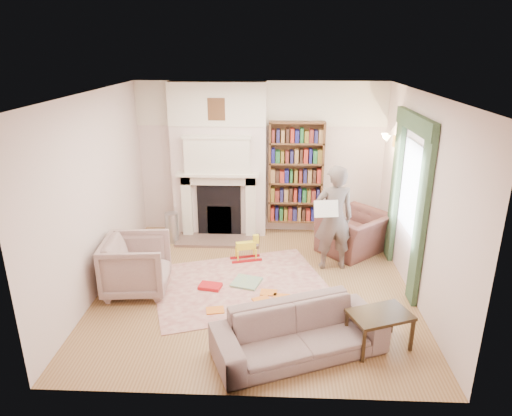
{
  "coord_description": "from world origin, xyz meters",
  "views": [
    {
      "loc": [
        0.27,
        -5.98,
        3.38
      ],
      "look_at": [
        0.0,
        0.25,
        1.15
      ],
      "focal_mm": 32.0,
      "sensor_mm": 36.0,
      "label": 1
    }
  ],
  "objects_px": {
    "armchair_reading": "(354,233)",
    "sofa": "(299,332)",
    "rocking_horse": "(246,248)",
    "paraffin_heater": "(172,227)",
    "armchair_left": "(137,265)",
    "coffee_table": "(379,330)",
    "bookcase": "(296,173)",
    "man_reading": "(334,218)"
  },
  "relations": [
    {
      "from": "rocking_horse",
      "to": "armchair_left",
      "type": "bearing_deg",
      "value": -161.26
    },
    {
      "from": "man_reading",
      "to": "bookcase",
      "type": "bearing_deg",
      "value": -76.94
    },
    {
      "from": "armchair_reading",
      "to": "man_reading",
      "type": "height_order",
      "value": "man_reading"
    },
    {
      "from": "armchair_reading",
      "to": "rocking_horse",
      "type": "relative_size",
      "value": 2.13
    },
    {
      "from": "paraffin_heater",
      "to": "sofa",
      "type": "bearing_deg",
      "value": -55.4
    },
    {
      "from": "sofa",
      "to": "rocking_horse",
      "type": "relative_size",
      "value": 3.87
    },
    {
      "from": "sofa",
      "to": "rocking_horse",
      "type": "distance_m",
      "value": 2.51
    },
    {
      "from": "bookcase",
      "to": "armchair_left",
      "type": "xyz_separation_m",
      "value": [
        -2.35,
        -2.31,
        -0.77
      ]
    },
    {
      "from": "armchair_left",
      "to": "sofa",
      "type": "bearing_deg",
      "value": -125.9
    },
    {
      "from": "armchair_reading",
      "to": "paraffin_heater",
      "type": "relative_size",
      "value": 1.95
    },
    {
      "from": "rocking_horse",
      "to": "paraffin_heater",
      "type": "bearing_deg",
      "value": 136.31
    },
    {
      "from": "rocking_horse",
      "to": "armchair_reading",
      "type": "bearing_deg",
      "value": -2.97
    },
    {
      "from": "armchair_reading",
      "to": "coffee_table",
      "type": "bearing_deg",
      "value": 44.82
    },
    {
      "from": "armchair_left",
      "to": "coffee_table",
      "type": "xyz_separation_m",
      "value": [
        3.21,
        -1.17,
        -0.18
      ]
    },
    {
      "from": "coffee_table",
      "to": "paraffin_heater",
      "type": "xyz_separation_m",
      "value": [
        -3.1,
        2.95,
        0.05
      ]
    },
    {
      "from": "armchair_left",
      "to": "sofa",
      "type": "relative_size",
      "value": 0.46
    },
    {
      "from": "paraffin_heater",
      "to": "rocking_horse",
      "type": "height_order",
      "value": "paraffin_heater"
    },
    {
      "from": "bookcase",
      "to": "coffee_table",
      "type": "xyz_separation_m",
      "value": [
        0.87,
        -3.48,
        -0.95
      ]
    },
    {
      "from": "armchair_reading",
      "to": "sofa",
      "type": "height_order",
      "value": "armchair_reading"
    },
    {
      "from": "man_reading",
      "to": "armchair_reading",
      "type": "bearing_deg",
      "value": -134.52
    },
    {
      "from": "armchair_reading",
      "to": "coffee_table",
      "type": "distance_m",
      "value": 2.65
    },
    {
      "from": "armchair_reading",
      "to": "armchair_left",
      "type": "distance_m",
      "value": 3.65
    },
    {
      "from": "bookcase",
      "to": "rocking_horse",
      "type": "height_order",
      "value": "bookcase"
    },
    {
      "from": "sofa",
      "to": "rocking_horse",
      "type": "xyz_separation_m",
      "value": [
        -0.76,
        2.39,
        -0.06
      ]
    },
    {
      "from": "armchair_reading",
      "to": "paraffin_heater",
      "type": "bearing_deg",
      "value": -47.78
    },
    {
      "from": "man_reading",
      "to": "armchair_left",
      "type": "bearing_deg",
      "value": 9.07
    },
    {
      "from": "bookcase",
      "to": "coffee_table",
      "type": "height_order",
      "value": "bookcase"
    },
    {
      "from": "bookcase",
      "to": "sofa",
      "type": "xyz_separation_m",
      "value": [
        -0.08,
        -3.65,
        -0.89
      ]
    },
    {
      "from": "sofa",
      "to": "armchair_left",
      "type": "bearing_deg",
      "value": 127.4
    },
    {
      "from": "armchair_reading",
      "to": "paraffin_heater",
      "type": "xyz_separation_m",
      "value": [
        -3.23,
        0.3,
        -0.07
      ]
    },
    {
      "from": "armchair_left",
      "to": "paraffin_heater",
      "type": "distance_m",
      "value": 1.78
    },
    {
      "from": "bookcase",
      "to": "coffee_table",
      "type": "relative_size",
      "value": 2.64
    },
    {
      "from": "armchair_reading",
      "to": "sofa",
      "type": "distance_m",
      "value": 3.02
    },
    {
      "from": "sofa",
      "to": "man_reading",
      "type": "height_order",
      "value": "man_reading"
    },
    {
      "from": "armchair_reading",
      "to": "rocking_horse",
      "type": "xyz_separation_m",
      "value": [
        -1.84,
        -0.43,
        -0.13
      ]
    },
    {
      "from": "armchair_left",
      "to": "rocking_horse",
      "type": "xyz_separation_m",
      "value": [
        1.5,
        1.04,
        -0.19
      ]
    },
    {
      "from": "man_reading",
      "to": "rocking_horse",
      "type": "xyz_separation_m",
      "value": [
        -1.39,
        0.17,
        -0.62
      ]
    },
    {
      "from": "man_reading",
      "to": "paraffin_heater",
      "type": "bearing_deg",
      "value": -25.67
    },
    {
      "from": "armchair_reading",
      "to": "paraffin_heater",
      "type": "height_order",
      "value": "armchair_reading"
    },
    {
      "from": "armchair_reading",
      "to": "armchair_left",
      "type": "bearing_deg",
      "value": -18.68
    },
    {
      "from": "sofa",
      "to": "coffee_table",
      "type": "distance_m",
      "value": 0.96
    },
    {
      "from": "armchair_reading",
      "to": "rocking_horse",
      "type": "bearing_deg",
      "value": -29.37
    }
  ]
}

